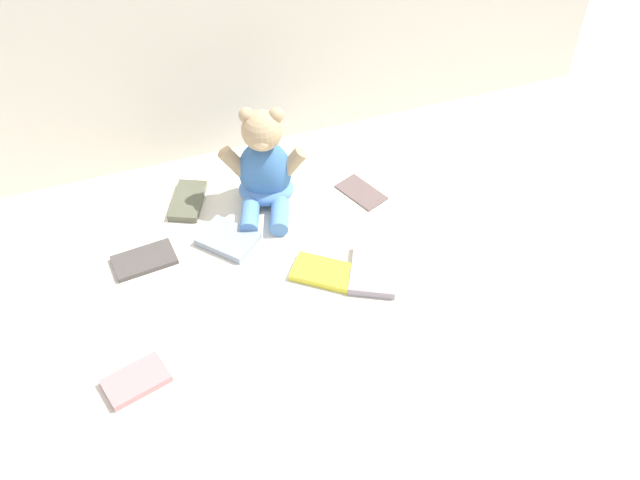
% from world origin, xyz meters
% --- Properties ---
extents(ground_plane, '(3.20, 3.20, 0.00)m').
position_xyz_m(ground_plane, '(0.00, 0.00, 0.00)').
color(ground_plane, silver).
extents(backdrop_drape, '(1.81, 0.03, 0.74)m').
position_xyz_m(backdrop_drape, '(0.00, 0.39, 0.37)').
color(backdrop_drape, silver).
rests_on(backdrop_drape, ground_plane).
extents(teddy_bear, '(0.21, 0.21, 0.25)m').
position_xyz_m(teddy_bear, '(-0.06, 0.16, 0.09)').
color(teddy_bear, '#3F72B2').
rests_on(teddy_bear, ground_plane).
extents(book_case_0, '(0.15, 0.14, 0.02)m').
position_xyz_m(book_case_0, '(-0.01, -0.11, 0.01)').
color(book_case_0, yellow).
rests_on(book_case_0, ground_plane).
extents(book_case_1, '(0.15, 0.17, 0.02)m').
position_xyz_m(book_case_1, '(0.09, -0.14, 0.01)').
color(book_case_1, '#988E98').
rests_on(book_case_1, ground_plane).
extents(book_case_2, '(0.11, 0.14, 0.01)m').
position_xyz_m(book_case_2, '(0.16, 0.11, 0.00)').
color(book_case_2, '#655250').
rests_on(book_case_2, ground_plane).
extents(book_case_3, '(0.15, 0.15, 0.02)m').
position_xyz_m(book_case_3, '(-0.18, 0.05, 0.01)').
color(book_case_3, '#8C99AB').
rests_on(book_case_3, ground_plane).
extents(book_case_4, '(0.13, 0.10, 0.02)m').
position_xyz_m(book_case_4, '(-0.44, -0.25, 0.01)').
color(book_case_4, tan).
rests_on(book_case_4, ground_plane).
extents(book_case_5, '(0.14, 0.09, 0.01)m').
position_xyz_m(book_case_5, '(-0.37, 0.05, 0.01)').
color(book_case_5, '#4A4542').
rests_on(book_case_5, ground_plane).
extents(book_case_6, '(0.12, 0.15, 0.02)m').
position_xyz_m(book_case_6, '(-0.24, 0.21, 0.01)').
color(book_case_6, '#565945').
rests_on(book_case_6, ground_plane).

